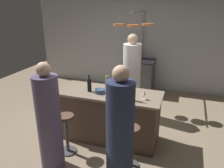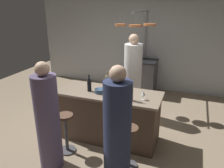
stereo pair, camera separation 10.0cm
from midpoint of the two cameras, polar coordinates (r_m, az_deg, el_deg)
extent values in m
plane|color=gray|center=(4.25, -1.38, -13.45)|extent=(9.00, 9.00, 0.00)
cube|color=#B2B7BC|center=(6.37, 7.65, 10.48)|extent=(6.40, 0.16, 2.60)
cube|color=brown|center=(4.02, -1.43, -8.35)|extent=(1.72, 0.66, 0.86)
cube|color=gray|center=(3.83, -1.49, -2.42)|extent=(1.80, 0.72, 0.04)
cube|color=#47474C|center=(6.20, 6.52, 1.96)|extent=(0.76, 0.60, 0.86)
cube|color=black|center=(6.08, 6.68, 5.95)|extent=(0.80, 0.64, 0.03)
cylinder|color=white|center=(4.78, 4.39, 0.91)|extent=(0.37, 0.37, 1.56)
sphere|color=#D8AD8C|center=(4.57, 4.69, 11.35)|extent=(0.21, 0.21, 0.21)
cylinder|color=#4C4C51|center=(3.63, 3.74, -19.99)|extent=(0.28, 0.28, 0.02)
cylinder|color=#4C4C51|center=(3.43, 3.87, -15.90)|extent=(0.06, 0.06, 0.62)
cylinder|color=brown|center=(3.25, 4.01, -11.22)|extent=(0.26, 0.26, 0.04)
cylinder|color=#262D4C|center=(2.91, 1.02, -13.26)|extent=(0.36, 0.36, 1.49)
sphere|color=#D8AD8C|center=(2.55, 1.14, 2.63)|extent=(0.20, 0.20, 0.20)
cylinder|color=#4C4C51|center=(3.97, -11.86, -16.38)|extent=(0.28, 0.28, 0.02)
cylinder|color=#4C4C51|center=(3.79, -12.21, -12.48)|extent=(0.06, 0.06, 0.62)
cylinder|color=brown|center=(3.63, -12.59, -8.11)|extent=(0.26, 0.26, 0.04)
cylinder|color=#594C6B|center=(3.34, -16.57, -9.88)|extent=(0.35, 0.35, 1.45)
sphere|color=#D8AD8C|center=(3.03, -18.07, 3.56)|extent=(0.20, 0.20, 0.20)
cylinder|color=gray|center=(6.27, 7.27, 8.25)|extent=(0.04, 0.04, 2.15)
cylinder|color=gray|center=(5.45, 6.12, 17.93)|extent=(0.04, 1.42, 0.04)
cylinder|color=#B26638|center=(5.05, 1.16, 14.91)|extent=(0.25, 0.25, 0.04)
cylinder|color=gray|center=(5.00, 1.03, 16.36)|extent=(0.01, 0.01, 0.26)
cylinder|color=#B26638|center=(4.90, 4.98, 14.67)|extent=(0.28, 0.28, 0.04)
cylinder|color=gray|center=(4.90, 5.08, 16.20)|extent=(0.01, 0.01, 0.26)
cylinder|color=#B26638|center=(4.86, 8.62, 14.81)|extent=(0.26, 0.26, 0.04)
cylinder|color=gray|center=(4.84, 8.67, 16.18)|extent=(0.01, 0.01, 0.23)
cylinder|color=brown|center=(5.52, -17.09, -5.10)|extent=(0.24, 0.24, 0.16)
sphere|color=#2D6633|center=(5.42, -17.36, -2.60)|extent=(0.36, 0.36, 0.36)
cylinder|color=#382319|center=(3.94, 0.36, 0.20)|extent=(0.05, 0.05, 0.21)
cylinder|color=gray|center=(3.93, -1.94, 0.37)|extent=(0.07, 0.07, 0.24)
cylinder|color=gray|center=(3.87, -1.97, 2.66)|extent=(0.03, 0.03, 0.08)
cylinder|color=black|center=(3.85, -6.54, -0.41)|extent=(0.07, 0.07, 0.21)
cylinder|color=black|center=(3.80, -6.63, 1.68)|extent=(0.03, 0.03, 0.08)
cylinder|color=#B78C8E|center=(3.49, 4.26, -2.60)|extent=(0.07, 0.07, 0.21)
cylinder|color=#B78C8E|center=(3.43, 4.32, -0.35)|extent=(0.03, 0.03, 0.08)
cylinder|color=silver|center=(3.80, 3.25, -2.28)|extent=(0.06, 0.06, 0.01)
cylinder|color=silver|center=(3.78, 3.26, -1.71)|extent=(0.01, 0.01, 0.07)
cone|color=silver|center=(3.76, 3.29, -0.72)|extent=(0.07, 0.07, 0.06)
cylinder|color=silver|center=(3.89, 2.07, -1.72)|extent=(0.06, 0.06, 0.01)
cylinder|color=silver|center=(3.87, 2.08, -1.16)|extent=(0.01, 0.01, 0.07)
cone|color=silver|center=(3.85, 2.09, -0.19)|extent=(0.07, 0.07, 0.06)
cylinder|color=silver|center=(3.58, 7.30, -3.86)|extent=(0.06, 0.06, 0.01)
cylinder|color=silver|center=(3.56, 7.33, -3.26)|extent=(0.01, 0.01, 0.07)
cone|color=silver|center=(3.54, 7.38, -2.22)|extent=(0.07, 0.07, 0.06)
cylinder|color=#334C6B|center=(3.79, -3.87, -1.81)|extent=(0.17, 0.17, 0.07)
cylinder|color=brown|center=(3.59, 1.82, -3.08)|extent=(0.16, 0.16, 0.07)
camera|label=1|loc=(0.05, -90.73, -0.27)|focal=35.75mm
camera|label=2|loc=(0.05, 89.27, 0.27)|focal=35.75mm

